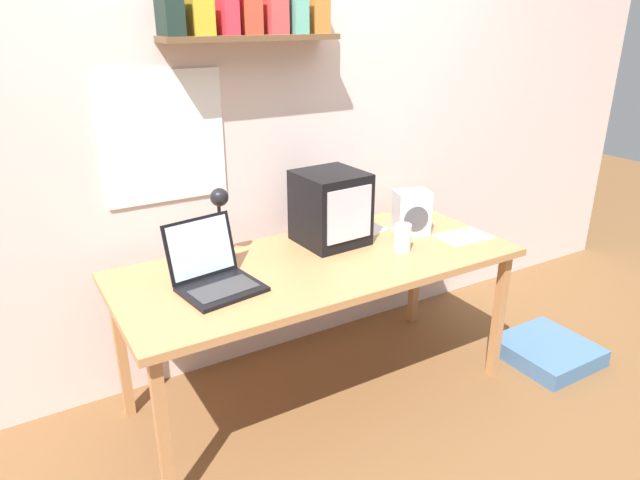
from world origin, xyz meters
TOP-DOWN VIEW (x-y plane):
  - ground_plane at (0.00, 0.00)m, footprint 12.00×12.00m
  - back_wall at (-0.00, 0.54)m, footprint 5.60×0.24m
  - corner_desk at (0.00, 0.00)m, footprint 1.85×0.78m
  - crt_monitor at (0.16, 0.17)m, footprint 0.32×0.33m
  - laptop at (-0.51, 0.00)m, footprint 0.35×0.36m
  - desk_lamp at (-0.37, 0.25)m, footprint 0.12×0.15m
  - juice_glass at (0.39, -0.11)m, footprint 0.08×0.08m
  - space_heater at (0.57, 0.05)m, footprint 0.20×0.16m
  - loose_paper_near_monitor at (0.78, -0.12)m, footprint 0.27×0.19m
  - loose_paper_near_laptop at (0.41, 0.23)m, footprint 0.25×0.26m
  - floor_cushion at (1.23, -0.38)m, footprint 0.45×0.45m

SIDE VIEW (x-z plane):
  - ground_plane at x=0.00m, z-range 0.00..0.00m
  - floor_cushion at x=1.23m, z-range 0.00..0.09m
  - corner_desk at x=0.00m, z-range 0.31..1.04m
  - loose_paper_near_monitor at x=0.78m, z-range 0.73..0.73m
  - loose_paper_near_laptop at x=0.41m, z-range 0.73..0.73m
  - juice_glass at x=0.39m, z-range 0.72..0.86m
  - laptop at x=-0.51m, z-range 0.66..0.93m
  - space_heater at x=0.57m, z-range 0.73..0.95m
  - crt_monitor at x=0.16m, z-range 0.73..1.08m
  - desk_lamp at x=-0.37m, z-range 0.77..1.11m
  - back_wall at x=0.00m, z-range 0.01..2.61m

